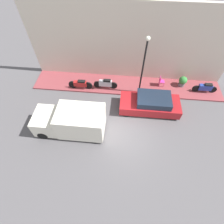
{
  "coord_description": "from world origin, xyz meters",
  "views": [
    {
      "loc": [
        -6.15,
        0.19,
        10.23
      ],
      "look_at": [
        1.2,
        0.89,
        0.6
      ],
      "focal_mm": 28.0,
      "sensor_mm": 36.0,
      "label": 1
    }
  ],
  "objects": [
    {
      "name": "scooter_silver",
      "position": [
        4.0,
        1.68,
        0.58
      ],
      "size": [
        0.3,
        1.9,
        0.86
      ],
      "color": "#B7B7BF",
      "rests_on": "sidewalk"
    },
    {
      "name": "parked_car",
      "position": [
        2.17,
        -1.79,
        0.66
      ],
      "size": [
        1.79,
        4.26,
        1.36
      ],
      "color": "maroon",
      "rests_on": "ground_plane"
    },
    {
      "name": "building_facade",
      "position": [
        5.77,
        0.0,
        3.02
      ],
      "size": [
        0.3,
        15.22,
        6.03
      ],
      "color": "beige",
      "rests_on": "ground_plane"
    },
    {
      "name": "streetlamp",
      "position": [
        3.79,
        -1.01,
        3.01
      ],
      "size": [
        0.3,
        0.3,
        4.69
      ],
      "color": "black",
      "rests_on": "sidewalk"
    },
    {
      "name": "sidewalk",
      "position": [
        4.52,
        0.0,
        0.06
      ],
      "size": [
        2.21,
        15.22,
        0.12
      ],
      "color": "brown",
      "rests_on": "ground_plane"
    },
    {
      "name": "motorcycle_blue",
      "position": [
        4.31,
        -6.14,
        0.56
      ],
      "size": [
        0.3,
        1.86,
        0.83
      ],
      "color": "navy",
      "rests_on": "sidewalk"
    },
    {
      "name": "ground_plane",
      "position": [
        0.0,
        0.0,
        0.0
      ],
      "size": [
        60.0,
        60.0,
        0.0
      ],
      "primitive_type": "plane",
      "color": "#514F51"
    },
    {
      "name": "delivery_van",
      "position": [
        -0.1,
        3.42,
        0.99
      ],
      "size": [
        1.89,
        4.51,
        1.97
      ],
      "color": "silver",
      "rests_on": "ground_plane"
    },
    {
      "name": "cafe_chair",
      "position": [
        4.74,
        -2.76,
        0.6
      ],
      "size": [
        0.4,
        0.4,
        0.84
      ],
      "color": "#D8338C",
      "rests_on": "sidewalk"
    },
    {
      "name": "motorcycle_red",
      "position": [
        3.78,
        3.67,
        0.56
      ],
      "size": [
        0.3,
        1.92,
        0.8
      ],
      "color": "#B21E1E",
      "rests_on": "sidewalk"
    },
    {
      "name": "potted_plant",
      "position": [
        4.88,
        -4.49,
        0.58
      ],
      "size": [
        0.64,
        0.64,
        0.87
      ],
      "color": "slate",
      "rests_on": "sidewalk"
    }
  ]
}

